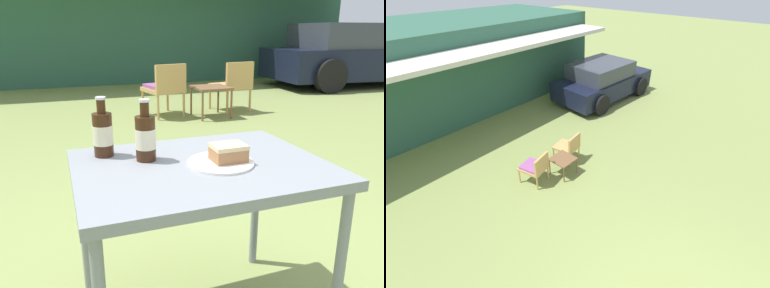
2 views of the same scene
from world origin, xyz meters
The scene contains 5 objects.
cabin_building centered at (1.72, 9.84, 1.40)m, with size 10.86×5.63×2.79m.
parked_car centered at (5.96, 5.79, 0.68)m, with size 3.94×2.27×1.39m.
wicker_chair_cushioned centered at (1.02, 4.05, 0.44)m, with size 0.59×0.65×0.78m.
wicker_chair_plain centered at (2.13, 4.03, 0.44)m, with size 0.57×0.63×0.78m.
garden_side_table centered at (1.64, 3.78, 0.40)m, with size 0.50×0.52×0.45m.
Camera 2 is at (-1.77, 0.37, 4.08)m, focal length 24.00 mm.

